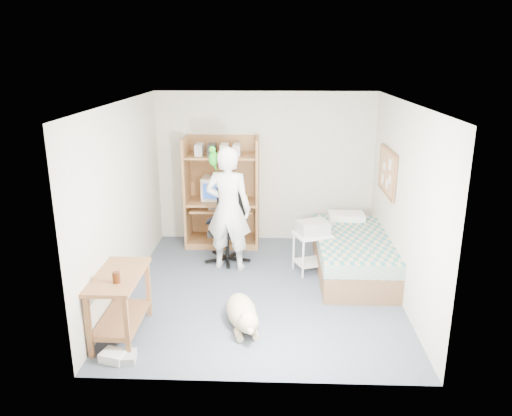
# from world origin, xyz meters

# --- Properties ---
(floor) EXTENTS (4.00, 4.00, 0.00)m
(floor) POSITION_xyz_m (0.00, 0.00, 0.00)
(floor) COLOR #465260
(floor) RESTS_ON ground
(wall_back) EXTENTS (3.60, 0.02, 2.50)m
(wall_back) POSITION_xyz_m (0.00, 2.00, 1.25)
(wall_back) COLOR beige
(wall_back) RESTS_ON floor
(wall_right) EXTENTS (0.02, 4.00, 2.50)m
(wall_right) POSITION_xyz_m (1.80, 0.00, 1.25)
(wall_right) COLOR beige
(wall_right) RESTS_ON floor
(wall_left) EXTENTS (0.02, 4.00, 2.50)m
(wall_left) POSITION_xyz_m (-1.80, 0.00, 1.25)
(wall_left) COLOR beige
(wall_left) RESTS_ON floor
(ceiling) EXTENTS (3.60, 4.00, 0.02)m
(ceiling) POSITION_xyz_m (0.00, 0.00, 2.50)
(ceiling) COLOR white
(ceiling) RESTS_ON wall_back
(computer_hutch) EXTENTS (1.20, 0.63, 1.80)m
(computer_hutch) POSITION_xyz_m (-0.70, 1.74, 0.82)
(computer_hutch) COLOR brown
(computer_hutch) RESTS_ON floor
(bed) EXTENTS (1.02, 2.02, 0.66)m
(bed) POSITION_xyz_m (1.30, 0.62, 0.29)
(bed) COLOR brown
(bed) RESTS_ON floor
(side_desk) EXTENTS (0.50, 1.00, 0.75)m
(side_desk) POSITION_xyz_m (-1.55, -1.20, 0.49)
(side_desk) COLOR brown
(side_desk) RESTS_ON floor
(corkboard) EXTENTS (0.04, 0.94, 0.66)m
(corkboard) POSITION_xyz_m (1.77, 0.90, 1.45)
(corkboard) COLOR #A17048
(corkboard) RESTS_ON wall_right
(office_chair) EXTENTS (0.62, 0.62, 1.10)m
(office_chair) POSITION_xyz_m (-0.55, 1.03, 0.39)
(office_chair) COLOR black
(office_chair) RESTS_ON floor
(person) EXTENTS (0.74, 0.56, 1.83)m
(person) POSITION_xyz_m (-0.51, 0.72, 0.92)
(person) COLOR white
(person) RESTS_ON floor
(parrot) EXTENTS (0.13, 0.24, 0.37)m
(parrot) POSITION_xyz_m (-0.71, 0.73, 1.68)
(parrot) COLOR #1E9716
(parrot) RESTS_ON person
(dog) EXTENTS (0.51, 1.05, 0.40)m
(dog) POSITION_xyz_m (-0.20, -0.97, 0.17)
(dog) COLOR tan
(dog) RESTS_ON floor
(printer_cart) EXTENTS (0.60, 0.55, 0.59)m
(printer_cart) POSITION_xyz_m (0.71, 0.63, 0.39)
(printer_cart) COLOR white
(printer_cart) RESTS_ON floor
(printer) EXTENTS (0.51, 0.45, 0.18)m
(printer) POSITION_xyz_m (0.71, 0.63, 0.68)
(printer) COLOR #A6A5A1
(printer) RESTS_ON printer_cart
(crt_monitor) EXTENTS (0.41, 0.43, 0.37)m
(crt_monitor) POSITION_xyz_m (-0.83, 1.75, 0.96)
(crt_monitor) COLOR beige
(crt_monitor) RESTS_ON computer_hutch
(keyboard) EXTENTS (0.46, 0.18, 0.03)m
(keyboard) POSITION_xyz_m (-0.69, 1.58, 0.67)
(keyboard) COLOR beige
(keyboard) RESTS_ON computer_hutch
(pencil_cup) EXTENTS (0.08, 0.08, 0.12)m
(pencil_cup) POSITION_xyz_m (-0.31, 1.65, 0.82)
(pencil_cup) COLOR gold
(pencil_cup) RESTS_ON computer_hutch
(drink_glass) EXTENTS (0.08, 0.08, 0.12)m
(drink_glass) POSITION_xyz_m (-1.50, -1.40, 0.81)
(drink_glass) COLOR #3B1909
(drink_glass) RESTS_ON side_desk
(floor_box_a) EXTENTS (0.29, 0.26, 0.10)m
(floor_box_a) POSITION_xyz_m (-1.50, -1.70, 0.05)
(floor_box_a) COLOR white
(floor_box_a) RESTS_ON floor
(floor_box_b) EXTENTS (0.21, 0.24, 0.08)m
(floor_box_b) POSITION_xyz_m (-1.36, -1.70, 0.04)
(floor_box_b) COLOR #B9B8B3
(floor_box_b) RESTS_ON floor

